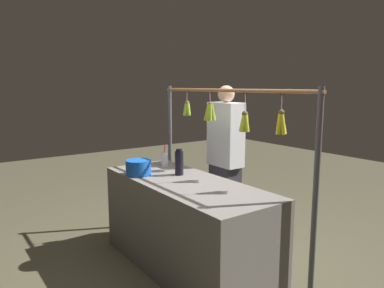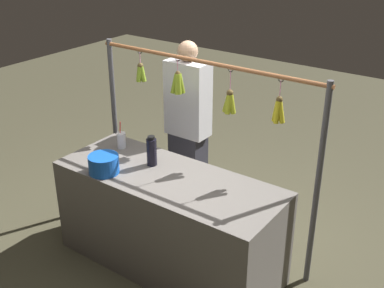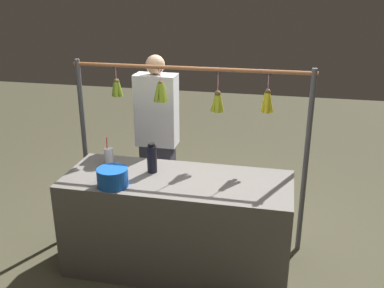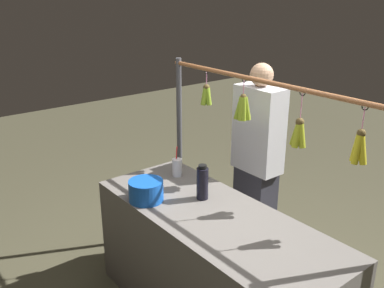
{
  "view_description": "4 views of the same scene",
  "coord_description": "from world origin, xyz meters",
  "px_view_note": "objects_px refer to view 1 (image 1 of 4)",
  "views": [
    {
      "loc": [
        -2.52,
        1.73,
        1.62
      ],
      "look_at": [
        -0.1,
        0.0,
        1.14
      ],
      "focal_mm": 34.08,
      "sensor_mm": 36.0,
      "label": 1
    },
    {
      "loc": [
        -2.02,
        2.51,
        2.58
      ],
      "look_at": [
        -0.22,
        0.0,
        1.13
      ],
      "focal_mm": 46.04,
      "sensor_mm": 36.0,
      "label": 2
    },
    {
      "loc": [
        -0.77,
        3.02,
        2.26
      ],
      "look_at": [
        -0.12,
        0.0,
        1.1
      ],
      "focal_mm": 41.33,
      "sensor_mm": 36.0,
      "label": 3
    },
    {
      "loc": [
        -1.78,
        1.6,
        2.14
      ],
      "look_at": [
        0.23,
        0.0,
        1.21
      ],
      "focal_mm": 40.42,
      "sensor_mm": 36.0,
      "label": 4
    }
  ],
  "objects_px": {
    "blue_bucket": "(138,168)",
    "vendor_person": "(225,163)",
    "water_bottle": "(179,163)",
    "drink_cup": "(165,159)"
  },
  "relations": [
    {
      "from": "water_bottle",
      "to": "blue_bucket",
      "type": "distance_m",
      "value": 0.38
    },
    {
      "from": "blue_bucket",
      "to": "drink_cup",
      "type": "xyz_separation_m",
      "value": [
        0.19,
        -0.4,
        -0.0
      ]
    },
    {
      "from": "blue_bucket",
      "to": "vendor_person",
      "type": "relative_size",
      "value": 0.14
    },
    {
      "from": "blue_bucket",
      "to": "vendor_person",
      "type": "distance_m",
      "value": 1.02
    },
    {
      "from": "blue_bucket",
      "to": "vendor_person",
      "type": "xyz_separation_m",
      "value": [
        -0.05,
        -1.01,
        -0.07
      ]
    },
    {
      "from": "water_bottle",
      "to": "vendor_person",
      "type": "xyz_separation_m",
      "value": [
        0.16,
        -0.7,
        -0.12
      ]
    },
    {
      "from": "drink_cup",
      "to": "water_bottle",
      "type": "bearing_deg",
      "value": 167.56
    },
    {
      "from": "water_bottle",
      "to": "vendor_person",
      "type": "bearing_deg",
      "value": -76.8
    },
    {
      "from": "water_bottle",
      "to": "vendor_person",
      "type": "height_order",
      "value": "vendor_person"
    },
    {
      "from": "water_bottle",
      "to": "drink_cup",
      "type": "xyz_separation_m",
      "value": [
        0.41,
        -0.09,
        -0.05
      ]
    }
  ]
}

